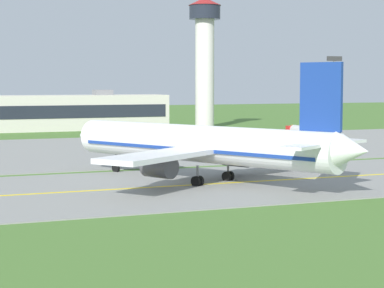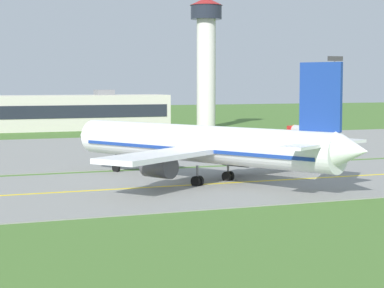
{
  "view_description": "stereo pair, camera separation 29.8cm",
  "coord_description": "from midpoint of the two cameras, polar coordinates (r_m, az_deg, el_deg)",
  "views": [
    {
      "loc": [
        -24.16,
        -70.11,
        10.87
      ],
      "look_at": [
        5.51,
        4.37,
        4.0
      ],
      "focal_mm": 68.13,
      "sensor_mm": 36.0,
      "label": 1
    },
    {
      "loc": [
        -23.89,
        -70.22,
        10.87
      ],
      "look_at": [
        5.51,
        4.37,
        4.0
      ],
      "focal_mm": 68.13,
      "sensor_mm": 36.0,
      "label": 2
    }
  ],
  "objects": [
    {
      "name": "traffic_cone_far_edge",
      "position": [
        92.79,
        5.35,
        -1.66
      ],
      "size": [
        0.44,
        0.44,
        0.6
      ],
      "primitive_type": "cone",
      "color": "orange",
      "rests_on": "ground"
    },
    {
      "name": "taxiway_strip",
      "position": [
        74.95,
        -2.59,
        -3.41
      ],
      "size": [
        240.0,
        28.0,
        0.1
      ],
      "primitive_type": "cube",
      "color": "gray",
      "rests_on": "ground"
    },
    {
      "name": "airplane_lead",
      "position": [
        78.29,
        0.92,
        -0.04
      ],
      "size": [
        30.4,
        36.63,
        12.7
      ],
      "color": "white",
      "rests_on": "ground"
    },
    {
      "name": "service_truck_pushback",
      "position": [
        147.83,
        10.5,
        1.19
      ],
      "size": [
        6.34,
        3.76,
        2.6
      ],
      "color": "yellow",
      "rests_on": "ground"
    },
    {
      "name": "apron_pad",
      "position": [
        117.71,
        -4.62,
        -0.39
      ],
      "size": [
        140.0,
        52.0,
        0.1
      ],
      "primitive_type": "cube",
      "color": "gray",
      "rests_on": "ground"
    },
    {
      "name": "taxiway_centreline",
      "position": [
        74.94,
        -2.59,
        -3.37
      ],
      "size": [
        220.0,
        0.6,
        0.01
      ],
      "primitive_type": "cube",
      "color": "yellow",
      "rests_on": "taxiway_strip"
    },
    {
      "name": "service_truck_baggage",
      "position": [
        139.68,
        8.35,
        1.01
      ],
      "size": [
        2.79,
        6.17,
        2.65
      ],
      "color": "red",
      "rests_on": "ground"
    },
    {
      "name": "service_truck_catering",
      "position": [
        113.78,
        4.02,
        0.0
      ],
      "size": [
        5.58,
        6.29,
        2.59
      ],
      "color": "silver",
      "rests_on": "ground"
    },
    {
      "name": "terminal_building",
      "position": [
        166.27,
        -10.02,
        2.44
      ],
      "size": [
        48.04,
        10.17,
        9.05
      ],
      "color": "beige",
      "rests_on": "ground"
    },
    {
      "name": "ground_plane",
      "position": [
        74.95,
        -2.59,
        -3.45
      ],
      "size": [
        500.0,
        500.0,
        0.0
      ],
      "primitive_type": "plane",
      "color": "#47702D"
    },
    {
      "name": "control_tower",
      "position": [
        170.26,
        1.17,
        7.31
      ],
      "size": [
        7.6,
        7.6,
        30.25
      ],
      "color": "silver",
      "rests_on": "ground"
    },
    {
      "name": "apron_light_mast",
      "position": [
        112.43,
        11.19,
        4.02
      ],
      "size": [
        2.4,
        0.5,
        14.7
      ],
      "color": "gray",
      "rests_on": "ground"
    }
  ]
}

